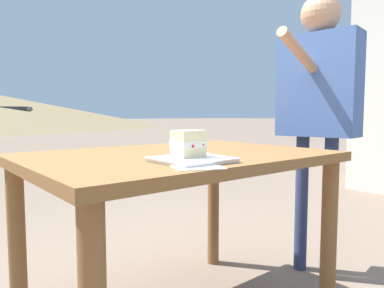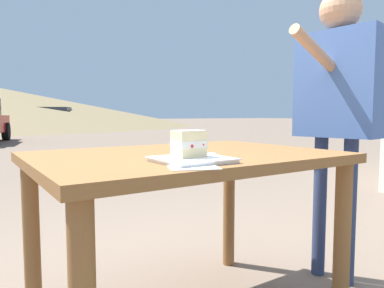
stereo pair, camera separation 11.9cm
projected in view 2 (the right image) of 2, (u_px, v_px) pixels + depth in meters
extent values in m
cylinder|color=brown|center=(229.00, 207.00, 2.16)|extent=(0.07, 0.07, 0.72)
cylinder|color=brown|center=(32.00, 243.00, 1.54)|extent=(0.07, 0.07, 0.72)
cylinder|color=brown|center=(342.00, 245.00, 1.52)|extent=(0.07, 0.07, 0.72)
cube|color=brown|center=(186.00, 157.00, 1.50)|extent=(1.24, 0.89, 0.04)
cube|color=white|center=(192.00, 160.00, 1.20)|extent=(0.23, 0.23, 0.01)
cube|color=white|center=(192.00, 158.00, 1.20)|extent=(0.24, 0.24, 0.00)
cube|color=beige|center=(189.00, 152.00, 1.21)|extent=(0.10, 0.08, 0.03)
cube|color=white|center=(189.00, 144.00, 1.20)|extent=(0.10, 0.08, 0.02)
sphere|color=red|center=(191.00, 145.00, 1.17)|extent=(0.02, 0.02, 0.02)
sphere|color=red|center=(203.00, 145.00, 1.20)|extent=(0.01, 0.01, 0.01)
sphere|color=red|center=(192.00, 146.00, 1.17)|extent=(0.01, 0.01, 0.01)
cube|color=beige|center=(189.00, 136.00, 1.20)|extent=(0.10, 0.08, 0.03)
cube|color=white|center=(189.00, 131.00, 1.20)|extent=(0.10, 0.07, 0.00)
cylinder|color=silver|center=(219.00, 156.00, 1.35)|extent=(0.05, 0.13, 0.01)
cube|color=silver|center=(212.00, 154.00, 1.43)|extent=(0.03, 0.04, 0.01)
cube|color=white|center=(194.00, 167.00, 1.06)|extent=(0.18, 0.15, 0.00)
cylinder|color=navy|center=(320.00, 206.00, 2.02)|extent=(0.07, 0.07, 0.80)
cylinder|color=navy|center=(349.00, 212.00, 1.90)|extent=(0.07, 0.07, 0.80)
cube|color=#42609E|center=(338.00, 85.00, 1.90)|extent=(0.25, 0.46, 0.57)
sphere|color=tan|center=(340.00, 10.00, 1.87)|extent=(0.22, 0.22, 0.22)
cylinder|color=tan|center=(318.00, 53.00, 1.73)|extent=(0.46, 0.13, 0.21)
cylinder|color=black|center=(6.00, 131.00, 12.91)|extent=(0.38, 0.69, 0.65)
cube|color=beige|center=(49.00, 119.00, 24.17)|extent=(4.43, 3.33, 0.70)
cube|color=#2D333D|center=(52.00, 111.00, 24.15)|extent=(2.72, 2.33, 0.47)
cylinder|color=black|center=(25.00, 124.00, 23.28)|extent=(0.65, 0.48, 0.62)
cylinder|color=black|center=(33.00, 124.00, 24.82)|extent=(0.65, 0.48, 0.62)
cylinder|color=black|center=(66.00, 124.00, 23.58)|extent=(0.65, 0.48, 0.62)
cylinder|color=black|center=(72.00, 124.00, 25.12)|extent=(0.65, 0.48, 0.62)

